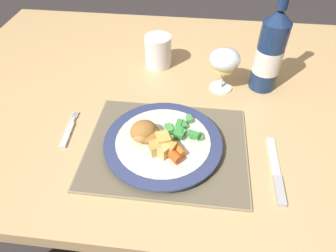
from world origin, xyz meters
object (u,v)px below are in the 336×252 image
(dining_table, at_px, (167,112))
(wine_glass, at_px, (224,61))
(dinner_plate, at_px, (163,143))
(fork, at_px, (69,131))
(bottle, at_px, (270,52))
(table_knife, at_px, (277,175))
(drinking_cup, at_px, (158,51))

(dining_table, bearing_deg, wine_glass, 7.31)
(dinner_plate, bearing_deg, dining_table, 94.70)
(dining_table, xyz_separation_m, fork, (-0.21, -0.20, 0.09))
(dinner_plate, bearing_deg, fork, 174.22)
(wine_glass, relative_size, bottle, 0.42)
(dining_table, bearing_deg, dinner_plate, -85.30)
(fork, relative_size, wine_glass, 1.00)
(bottle, bearing_deg, table_knife, -89.90)
(fork, distance_m, drinking_cup, 0.36)
(table_knife, distance_m, bottle, 0.33)
(drinking_cup, bearing_deg, dining_table, -70.70)
(dinner_plate, height_order, table_knife, dinner_plate)
(dinner_plate, xyz_separation_m, drinking_cup, (-0.06, 0.34, 0.03))
(table_knife, bearing_deg, fork, 171.37)
(fork, bearing_deg, wine_glass, 31.22)
(table_knife, xyz_separation_m, wine_glass, (-0.11, 0.29, 0.08))
(dinner_plate, xyz_separation_m, wine_glass, (0.13, 0.24, 0.07))
(dinner_plate, height_order, bottle, bottle)
(fork, xyz_separation_m, wine_glass, (0.36, 0.22, 0.08))
(wine_glass, height_order, drinking_cup, wine_glass)
(wine_glass, bearing_deg, dining_table, -172.69)
(table_knife, distance_m, wine_glass, 0.32)
(dining_table, distance_m, table_knife, 0.39)
(fork, xyz_separation_m, drinking_cup, (0.17, 0.32, 0.05))
(table_knife, xyz_separation_m, drinking_cup, (-0.30, 0.39, 0.05))
(table_knife, bearing_deg, drinking_cup, 128.05)
(drinking_cup, bearing_deg, dinner_plate, -80.15)
(dining_table, relative_size, fork, 10.75)
(table_knife, height_order, drinking_cup, drinking_cup)
(wine_glass, distance_m, drinking_cup, 0.22)
(dinner_plate, xyz_separation_m, table_knife, (0.24, -0.05, -0.01))
(dinner_plate, bearing_deg, table_knife, -11.27)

